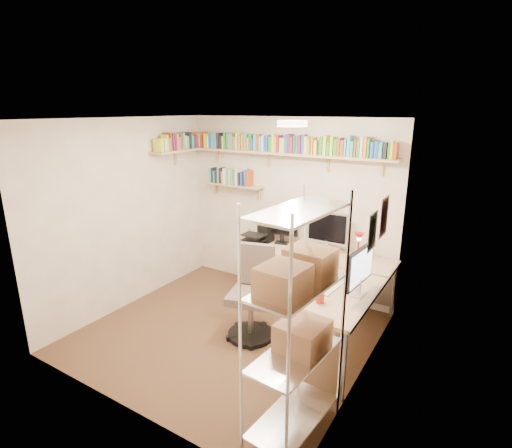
{
  "coord_description": "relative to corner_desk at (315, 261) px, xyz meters",
  "views": [
    {
      "loc": [
        2.52,
        -3.45,
        2.61
      ],
      "look_at": [
        0.06,
        0.55,
        1.24
      ],
      "focal_mm": 28.0,
      "sensor_mm": 36.0,
      "label": 1
    }
  ],
  "objects": [
    {
      "name": "wire_rack",
      "position": [
        0.66,
        -1.88,
        0.41
      ],
      "size": [
        0.5,
        0.91,
        2.02
      ],
      "rotation": [
        0.0,
        0.0,
        -0.09
      ],
      "color": "silver",
      "rests_on": "ground"
    },
    {
      "name": "corner_desk",
      "position": [
        0.0,
        0.0,
        0.0
      ],
      "size": [
        2.03,
        1.94,
        1.32
      ],
      "color": "tan",
      "rests_on": "ground"
    },
    {
      "name": "wall_shelves",
      "position": [
        -1.11,
        0.37,
        1.27
      ],
      "size": [
        3.12,
        1.09,
        0.8
      ],
      "color": "tan",
      "rests_on": "ground"
    },
    {
      "name": "ground",
      "position": [
        -0.7,
        -0.93,
        -0.75
      ],
      "size": [
        3.2,
        3.2,
        0.0
      ],
      "primitive_type": "plane",
      "color": "#4E3421",
      "rests_on": "ground"
    },
    {
      "name": "office_chair",
      "position": [
        -0.43,
        -0.8,
        -0.29
      ],
      "size": [
        0.59,
        0.6,
        1.09
      ],
      "rotation": [
        0.0,
        0.0,
        0.26
      ],
      "color": "black",
      "rests_on": "ground"
    },
    {
      "name": "room_shell",
      "position": [
        -0.69,
        -0.93,
        0.8
      ],
      "size": [
        3.24,
        3.04,
        2.52
      ],
      "color": "#C4B2A0",
      "rests_on": "ground"
    }
  ]
}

